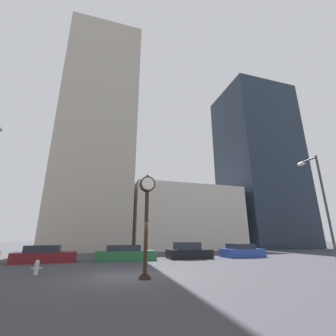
# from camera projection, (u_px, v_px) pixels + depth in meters

# --- Properties ---
(ground_plane) EXTENTS (200.00, 200.00, 0.00)m
(ground_plane) POSITION_uv_depth(u_px,v_px,m) (126.00, 277.00, 10.70)
(ground_plane) COLOR #38383D
(building_tall_tower) EXTENTS (11.00, 12.00, 36.09)m
(building_tall_tower) POSITION_uv_depth(u_px,v_px,m) (98.00, 135.00, 37.22)
(building_tall_tower) COLOR #ADA393
(building_tall_tower) RESTS_ON ground_plane
(building_storefront_row) EXTENTS (16.88, 12.00, 9.49)m
(building_storefront_row) POSITION_uv_depth(u_px,v_px,m) (182.00, 219.00, 37.31)
(building_storefront_row) COLOR beige
(building_storefront_row) RESTS_ON ground_plane
(building_glass_modern) EXTENTS (13.11, 12.00, 31.71)m
(building_glass_modern) POSITION_uv_depth(u_px,v_px,m) (258.00, 164.00, 45.23)
(building_glass_modern) COLOR #1E2838
(building_glass_modern) RESTS_ON ground_plane
(street_clock) EXTENTS (0.76, 0.56, 4.87)m
(street_clock) POSITION_uv_depth(u_px,v_px,m) (147.00, 210.00, 10.97)
(street_clock) COLOR black
(street_clock) RESTS_ON ground_plane
(car_maroon) EXTENTS (4.48, 2.09, 1.23)m
(car_maroon) POSITION_uv_depth(u_px,v_px,m) (45.00, 255.00, 16.91)
(car_maroon) COLOR maroon
(car_maroon) RESTS_ON ground_plane
(car_green) EXTENTS (4.83, 1.97, 1.21)m
(car_green) POSITION_uv_depth(u_px,v_px,m) (125.00, 254.00, 18.30)
(car_green) COLOR #236038
(car_green) RESTS_ON ground_plane
(car_black) EXTENTS (3.94, 2.06, 1.39)m
(car_black) POSITION_uv_depth(u_px,v_px,m) (189.00, 252.00, 19.98)
(car_black) COLOR black
(car_black) RESTS_ON ground_plane
(car_blue) EXTENTS (4.01, 2.02, 1.21)m
(car_blue) POSITION_uv_depth(u_px,v_px,m) (242.00, 251.00, 21.45)
(car_blue) COLOR #28429E
(car_blue) RESTS_ON ground_plane
(fire_hydrant_near) EXTENTS (0.48, 0.21, 0.71)m
(fire_hydrant_near) POSITION_uv_depth(u_px,v_px,m) (37.00, 267.00, 11.28)
(fire_hydrant_near) COLOR #B7B7BC
(fire_hydrant_near) RESTS_ON ground_plane
(street_lamp_right) EXTENTS (0.36, 1.57, 6.96)m
(street_lamp_right) POSITION_uv_depth(u_px,v_px,m) (318.00, 192.00, 14.44)
(street_lamp_right) COLOR #38383D
(street_lamp_right) RESTS_ON ground_plane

